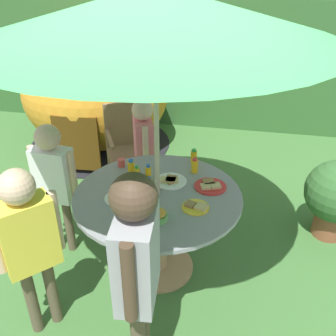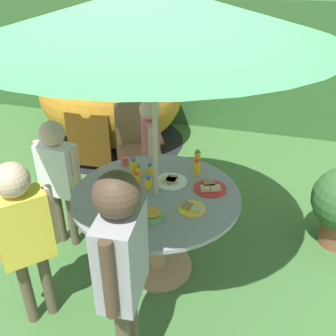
{
  "view_description": "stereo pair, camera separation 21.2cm",
  "coord_description": "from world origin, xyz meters",
  "px_view_note": "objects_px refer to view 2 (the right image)",
  "views": [
    {
      "loc": [
        0.54,
        -2.33,
        2.34
      ],
      "look_at": [
        0.05,
        0.14,
        0.91
      ],
      "focal_mm": 40.45,
      "sensor_mm": 36.0,
      "label": 1
    },
    {
      "loc": [
        0.75,
        -2.28,
        2.34
      ],
      "look_at": [
        0.05,
        0.14,
        0.91
      ],
      "focal_mm": 40.45,
      "sensor_mm": 36.0,
      "label": 2
    }
  ],
  "objects_px": {
    "plate_far_right": "(171,181)",
    "plate_mid_left": "(210,188)",
    "dome_tent": "(112,91)",
    "juice_bottle_mid_right": "(197,167)",
    "garden_table": "(157,214)",
    "wooden_chair": "(138,143)",
    "juice_bottle_spot_a": "(138,171)",
    "snack_bowl": "(152,215)",
    "child_in_white_shirt": "(58,170)",
    "juice_bottle_front_edge": "(148,183)",
    "juice_bottle_back_edge": "(150,170)",
    "patio_umbrella": "(153,12)",
    "plate_near_right": "(117,195)",
    "child_in_yellow_shirt": "(23,227)",
    "juice_bottle_center_front": "(133,166)",
    "cup_near": "(125,161)",
    "child_in_pink_shirt": "(151,141)",
    "juice_bottle_far_left": "(137,180)",
    "juice_bottle_center_back": "(198,157)",
    "plate_near_left": "(192,208)",
    "child_in_grey_shirt": "(122,256)"
  },
  "relations": [
    {
      "from": "dome_tent",
      "to": "plate_near_left",
      "type": "relative_size",
      "value": 10.51
    },
    {
      "from": "patio_umbrella",
      "to": "plate_near_right",
      "type": "bearing_deg",
      "value": -156.3
    },
    {
      "from": "juice_bottle_far_left",
      "to": "juice_bottle_back_edge",
      "type": "xyz_separation_m",
      "value": [
        0.04,
        0.19,
        -0.01
      ]
    },
    {
      "from": "plate_near_right",
      "to": "child_in_yellow_shirt",
      "type": "bearing_deg",
      "value": -124.22
    },
    {
      "from": "snack_bowl",
      "to": "plate_near_left",
      "type": "distance_m",
      "value": 0.3
    },
    {
      "from": "plate_near_right",
      "to": "plate_far_right",
      "type": "bearing_deg",
      "value": 42.83
    },
    {
      "from": "juice_bottle_spot_a",
      "to": "child_in_pink_shirt",
      "type": "bearing_deg",
      "value": 100.02
    },
    {
      "from": "plate_near_right",
      "to": "child_in_white_shirt",
      "type": "bearing_deg",
      "value": 161.29
    },
    {
      "from": "wooden_chair",
      "to": "juice_bottle_spot_a",
      "type": "xyz_separation_m",
      "value": [
        0.37,
        -0.98,
        0.25
      ]
    },
    {
      "from": "child_in_white_shirt",
      "to": "juice_bottle_center_front",
      "type": "xyz_separation_m",
      "value": [
        0.61,
        0.16,
        0.04
      ]
    },
    {
      "from": "garden_table",
      "to": "child_in_white_shirt",
      "type": "xyz_separation_m",
      "value": [
        -0.89,
        0.09,
        0.21
      ]
    },
    {
      "from": "snack_bowl",
      "to": "juice_bottle_spot_a",
      "type": "bearing_deg",
      "value": 118.91
    },
    {
      "from": "patio_umbrella",
      "to": "child_in_white_shirt",
      "type": "relative_size",
      "value": 1.89
    },
    {
      "from": "plate_mid_left",
      "to": "juice_bottle_back_edge",
      "type": "relative_size",
      "value": 2.37
    },
    {
      "from": "plate_far_right",
      "to": "plate_near_left",
      "type": "bearing_deg",
      "value": -51.9
    },
    {
      "from": "plate_far_right",
      "to": "plate_mid_left",
      "type": "xyz_separation_m",
      "value": [
        0.32,
        -0.01,
        -0.0
      ]
    },
    {
      "from": "snack_bowl",
      "to": "child_in_white_shirt",
      "type": "bearing_deg",
      "value": 157.44
    },
    {
      "from": "patio_umbrella",
      "to": "child_in_yellow_shirt",
      "type": "xyz_separation_m",
      "value": [
        -0.67,
        -0.7,
        -1.22
      ]
    },
    {
      "from": "child_in_pink_shirt",
      "to": "child_in_white_shirt",
      "type": "relative_size",
      "value": 0.98
    },
    {
      "from": "plate_near_right",
      "to": "juice_bottle_mid_right",
      "type": "xyz_separation_m",
      "value": [
        0.5,
        0.5,
        0.05
      ]
    },
    {
      "from": "plate_mid_left",
      "to": "patio_umbrella",
      "type": "bearing_deg",
      "value": -155.04
    },
    {
      "from": "wooden_chair",
      "to": "plate_far_right",
      "type": "distance_m",
      "value": 1.2
    },
    {
      "from": "snack_bowl",
      "to": "juice_bottle_spot_a",
      "type": "xyz_separation_m",
      "value": [
        -0.28,
        0.51,
        0.01
      ]
    },
    {
      "from": "plate_mid_left",
      "to": "juice_bottle_front_edge",
      "type": "distance_m",
      "value": 0.48
    },
    {
      "from": "patio_umbrella",
      "to": "juice_bottle_spot_a",
      "type": "distance_m",
      "value": 1.27
    },
    {
      "from": "dome_tent",
      "to": "juice_bottle_mid_right",
      "type": "relative_size",
      "value": 16.05
    },
    {
      "from": "garden_table",
      "to": "plate_far_right",
      "type": "relative_size",
      "value": 4.99
    },
    {
      "from": "plate_near_left",
      "to": "juice_bottle_back_edge",
      "type": "relative_size",
      "value": 1.86
    },
    {
      "from": "juice_bottle_far_left",
      "to": "garden_table",
      "type": "bearing_deg",
      "value": -16.42
    },
    {
      "from": "patio_umbrella",
      "to": "plate_near_right",
      "type": "xyz_separation_m",
      "value": [
        -0.27,
        -0.12,
        -1.28
      ]
    },
    {
      "from": "child_in_pink_shirt",
      "to": "juice_bottle_back_edge",
      "type": "bearing_deg",
      "value": -3.15
    },
    {
      "from": "juice_bottle_center_back",
      "to": "juice_bottle_center_front",
      "type": "bearing_deg",
      "value": -148.24
    },
    {
      "from": "plate_near_right",
      "to": "juice_bottle_mid_right",
      "type": "bearing_deg",
      "value": 45.08
    },
    {
      "from": "juice_bottle_center_front",
      "to": "juice_bottle_mid_right",
      "type": "relative_size",
      "value": 1.01
    },
    {
      "from": "plate_mid_left",
      "to": "juice_bottle_center_back",
      "type": "relative_size",
      "value": 2.0
    },
    {
      "from": "juice_bottle_center_front",
      "to": "cup_near",
      "type": "relative_size",
      "value": 1.92
    },
    {
      "from": "snack_bowl",
      "to": "juice_bottle_front_edge",
      "type": "bearing_deg",
      "value": 112.06
    },
    {
      "from": "wooden_chair",
      "to": "cup_near",
      "type": "bearing_deg",
      "value": -103.41
    },
    {
      "from": "child_in_grey_shirt",
      "to": "juice_bottle_center_front",
      "type": "relative_size",
      "value": 11.02
    },
    {
      "from": "patio_umbrella",
      "to": "plate_near_left",
      "type": "bearing_deg",
      "value": -21.65
    },
    {
      "from": "plate_mid_left",
      "to": "juice_bottle_front_edge",
      "type": "height_order",
      "value": "juice_bottle_front_edge"
    },
    {
      "from": "snack_bowl",
      "to": "juice_bottle_mid_right",
      "type": "relative_size",
      "value": 1.12
    },
    {
      "from": "child_in_white_shirt",
      "to": "plate_far_right",
      "type": "xyz_separation_m",
      "value": [
        0.95,
        0.1,
        -0.01
      ]
    },
    {
      "from": "child_in_pink_shirt",
      "to": "plate_far_right",
      "type": "relative_size",
      "value": 4.58
    },
    {
      "from": "wooden_chair",
      "to": "juice_bottle_far_left",
      "type": "relative_size",
      "value": 7.87
    },
    {
      "from": "plate_mid_left",
      "to": "cup_near",
      "type": "distance_m",
      "value": 0.8
    },
    {
      "from": "juice_bottle_far_left",
      "to": "wooden_chair",
      "type": "bearing_deg",
      "value": 110.05
    },
    {
      "from": "patio_umbrella",
      "to": "dome_tent",
      "type": "bearing_deg",
      "value": 120.99
    },
    {
      "from": "child_in_pink_shirt",
      "to": "juice_bottle_spot_a",
      "type": "distance_m",
      "value": 0.67
    },
    {
      "from": "juice_bottle_front_edge",
      "to": "cup_near",
      "type": "bearing_deg",
      "value": 135.9
    }
  ]
}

